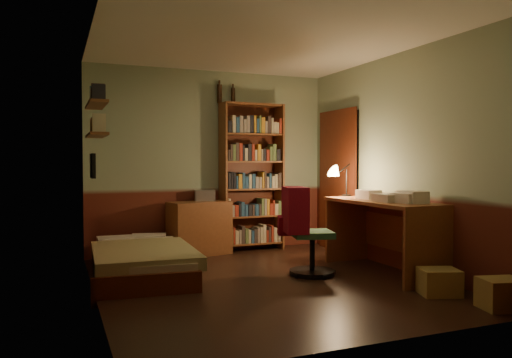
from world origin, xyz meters
name	(u,v)px	position (x,y,z in m)	size (l,w,h in m)	color
floor	(265,282)	(0.00, 0.00, -0.01)	(3.50, 4.00, 0.02)	black
ceiling	(265,38)	(0.00, 0.00, 2.61)	(3.50, 4.00, 0.02)	silver
wall_back	(211,161)	(0.00, 2.01, 1.30)	(3.50, 0.02, 2.60)	gray
wall_left	(93,161)	(-1.76, 0.00, 1.30)	(0.02, 4.00, 2.60)	gray
wall_right	(399,161)	(1.76, 0.00, 1.30)	(0.02, 4.00, 2.60)	gray
wall_front	(377,161)	(0.00, -2.01, 1.30)	(3.50, 0.02, 2.60)	gray
doorway	(339,182)	(1.72, 1.30, 1.00)	(0.06, 0.90, 2.00)	black
door_trim	(337,182)	(1.69, 1.30, 1.00)	(0.02, 0.98, 2.08)	#43190C
bed	(141,250)	(-1.19, 0.81, 0.28)	(1.02, 1.92, 0.57)	olive
dresser	(199,228)	(-0.24, 1.76, 0.37)	(0.83, 0.42, 0.74)	brown
mini_stereo	(205,195)	(-0.12, 1.89, 0.82)	(0.28, 0.22, 0.15)	#B2B2B7
bookshelf	(252,177)	(0.58, 1.85, 1.07)	(0.92, 0.29, 2.14)	brown
bottle_left	(219,94)	(0.12, 1.96, 2.27)	(0.07, 0.07, 0.27)	black
bottle_right	(233,96)	(0.33, 1.96, 2.25)	(0.06, 0.06, 0.23)	black
desk	(383,237)	(1.44, -0.12, 0.42)	(0.65, 1.58, 0.84)	brown
paper_stack	(369,194)	(1.42, 0.14, 0.90)	(0.20, 0.27, 0.11)	silver
desk_lamp	(347,170)	(1.44, 0.66, 1.19)	(0.21, 0.21, 0.69)	black
office_chair	(312,236)	(0.62, 0.08, 0.45)	(0.45, 0.39, 0.89)	#2E5A3A
red_jacket	(317,174)	(0.67, 0.06, 1.15)	(0.24, 0.44, 0.52)	maroon
wall_shelf_lower	(97,135)	(-1.64, 1.10, 1.60)	(0.20, 0.90, 0.03)	brown
wall_shelf_upper	(96,105)	(-1.64, 1.10, 1.95)	(0.20, 0.90, 0.03)	brown
framed_picture	(93,166)	(-1.72, 0.60, 1.25)	(0.04, 0.32, 0.26)	black
cardboard_box_a	(502,294)	(1.53, -1.72, 0.13)	(0.36, 0.29, 0.27)	olive
cardboard_box_b	(439,282)	(1.36, -1.15, 0.13)	(0.36, 0.30, 0.25)	olive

